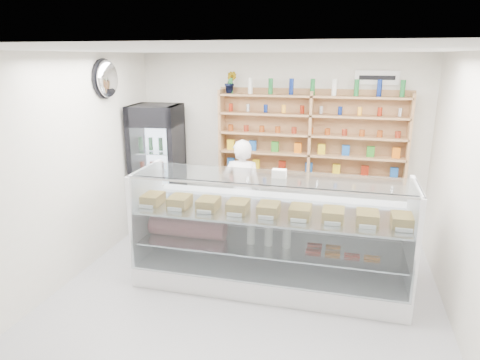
# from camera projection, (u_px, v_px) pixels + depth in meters

# --- Properties ---
(room) EXTENTS (5.00, 5.00, 5.00)m
(room) POSITION_uv_depth(u_px,v_px,m) (240.00, 190.00, 4.46)
(room) COLOR #9A9A9E
(room) RESTS_ON ground
(display_counter) EXTENTS (3.25, 0.97, 1.41)m
(display_counter) POSITION_uv_depth(u_px,v_px,m) (269.00, 256.00, 5.25)
(display_counter) COLOR white
(display_counter) RESTS_ON floor
(shop_worker) EXTENTS (0.61, 0.43, 1.60)m
(shop_worker) POSITION_uv_depth(u_px,v_px,m) (242.00, 192.00, 6.37)
(shop_worker) COLOR white
(shop_worker) RESTS_ON floor
(drinks_cooler) EXTENTS (0.79, 0.77, 2.03)m
(drinks_cooler) POSITION_uv_depth(u_px,v_px,m) (158.00, 169.00, 6.82)
(drinks_cooler) COLOR black
(drinks_cooler) RESTS_ON floor
(wall_shelving) EXTENTS (2.84, 0.28, 1.33)m
(wall_shelving) POSITION_uv_depth(u_px,v_px,m) (310.00, 135.00, 6.47)
(wall_shelving) COLOR tan
(wall_shelving) RESTS_ON back_wall
(potted_plant) EXTENTS (0.19, 0.15, 0.33)m
(potted_plant) POSITION_uv_depth(u_px,v_px,m) (231.00, 82.00, 6.55)
(potted_plant) COLOR #1E6626
(potted_plant) RESTS_ON wall_shelving
(security_mirror) EXTENTS (0.15, 0.50, 0.50)m
(security_mirror) POSITION_uv_depth(u_px,v_px,m) (107.00, 79.00, 5.80)
(security_mirror) COLOR silver
(security_mirror) RESTS_ON left_wall
(wall_sign) EXTENTS (0.62, 0.03, 0.20)m
(wall_sign) POSITION_uv_depth(u_px,v_px,m) (377.00, 78.00, 6.14)
(wall_sign) COLOR white
(wall_sign) RESTS_ON back_wall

